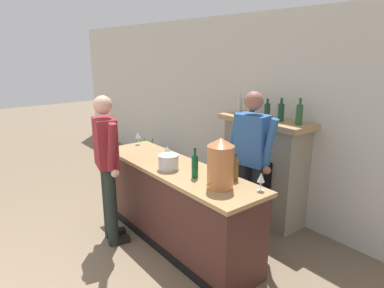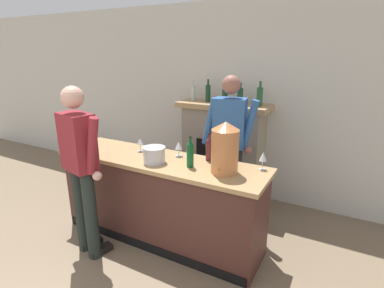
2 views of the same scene
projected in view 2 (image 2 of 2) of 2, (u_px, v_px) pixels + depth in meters
wall_back_panel at (217, 101)px, 4.44m from camera, size 12.00×0.07×2.75m
bar_counter at (160, 199)px, 3.36m from camera, size 2.39×0.65×0.97m
fireplace_stone at (223, 150)px, 4.31m from camera, size 1.28×0.52×1.72m
potted_plant_corner at (82, 158)px, 5.26m from camera, size 0.36×0.40×0.76m
person_customer at (81, 167)px, 2.95m from camera, size 0.65×0.37×1.78m
person_bartender at (229, 145)px, 3.52m from camera, size 0.65×0.35×1.83m
copper_dispenser at (225, 148)px, 2.78m from camera, size 0.26×0.30×0.50m
ice_bucket_steel at (154, 155)px, 3.09m from camera, size 0.24×0.24×0.17m
wine_bottle_rose_blush at (190, 153)px, 2.95m from camera, size 0.07×0.07×0.32m
wine_bottle_cabernet_heavy at (230, 152)px, 3.05m from camera, size 0.07×0.07×0.28m
wine_bottle_riesling_slim at (209, 148)px, 3.13m from camera, size 0.06×0.06×0.30m
wine_glass_mid_counter at (93, 132)px, 3.78m from camera, size 0.07×0.07×0.18m
wine_glass_back_row at (140, 142)px, 3.43m from camera, size 0.07×0.07×0.16m
wine_glass_near_bucket at (179, 146)px, 3.27m from camera, size 0.08×0.08×0.17m
wine_glass_front_left at (263, 157)px, 2.89m from camera, size 0.07×0.07×0.18m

